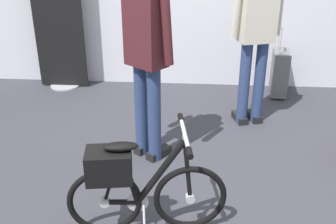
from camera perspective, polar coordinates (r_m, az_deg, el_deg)
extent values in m
plane|color=#38383F|center=(3.23, 0.78, -9.90)|extent=(6.92, 6.92, 0.00)
cylinder|color=#B7B7BC|center=(5.26, -14.46, 3.70)|extent=(0.36, 0.36, 0.02)
cube|color=black|center=(5.04, -15.43, 12.07)|extent=(0.60, 0.02, 1.56)
torus|color=black|center=(2.66, 3.19, -12.15)|extent=(0.48, 0.11, 0.48)
cylinder|color=#B7B7BC|center=(2.66, 3.19, -12.15)|extent=(0.07, 0.06, 0.06)
torus|color=black|center=(2.66, -9.03, -12.59)|extent=(0.48, 0.11, 0.48)
cylinder|color=#B7B7BC|center=(2.66, -9.03, -12.59)|extent=(0.07, 0.06, 0.06)
cylinder|color=black|center=(2.65, -6.70, -12.65)|extent=(0.22, 0.07, 0.05)
cylinder|color=black|center=(2.53, -1.11, -8.56)|extent=(0.34, 0.09, 0.47)
cylinder|color=black|center=(2.54, -5.53, -9.17)|extent=(0.13, 0.05, 0.41)
cylinder|color=black|center=(2.65, -6.70, -12.65)|extent=(0.21, 0.06, 0.04)
cylinder|color=black|center=(2.54, 2.81, -8.27)|extent=(0.08, 0.04, 0.44)
cylinder|color=black|center=(2.54, -7.94, -9.12)|extent=(0.14, 0.04, 0.39)
ellipsoid|color=black|center=(2.42, -6.79, -4.92)|extent=(0.23, 0.12, 0.05)
cylinder|color=#B7B7BC|center=(2.41, 2.40, -3.59)|extent=(0.03, 0.03, 0.04)
cylinder|color=#B7B7BC|center=(2.40, 2.41, -3.17)|extent=(0.09, 0.44, 0.03)
cylinder|color=black|center=(2.21, 3.08, -5.85)|extent=(0.05, 0.09, 0.04)
cylinder|color=black|center=(2.60, 1.84, -0.89)|extent=(0.05, 0.09, 0.04)
cylinder|color=#B7B7BC|center=(2.65, -4.37, -12.69)|extent=(0.14, 0.04, 0.14)
cube|color=black|center=(2.50, -8.43, -7.52)|extent=(0.31, 0.24, 0.20)
cylinder|color=navy|center=(4.10, 12.90, 4.06)|extent=(0.11, 0.11, 0.85)
cube|color=black|center=(4.29, 12.14, -0.59)|extent=(0.15, 0.26, 0.07)
cylinder|color=navy|center=(4.04, 10.83, 3.92)|extent=(0.11, 0.11, 0.85)
cube|color=black|center=(4.23, 10.16, -0.79)|extent=(0.15, 0.26, 0.07)
cube|color=beige|center=(3.87, 12.87, 14.49)|extent=(0.36, 0.28, 0.66)
cylinder|color=beige|center=(3.98, 15.63, 14.45)|extent=(0.10, 0.12, 0.56)
cylinder|color=beige|center=(3.80, 9.80, 14.54)|extent=(0.13, 0.12, 0.56)
cylinder|color=navy|center=(3.32, -1.95, -0.49)|extent=(0.11, 0.11, 0.84)
cube|color=black|center=(3.54, -1.29, -5.86)|extent=(0.22, 0.24, 0.07)
cylinder|color=navy|center=(3.43, -3.85, 0.30)|extent=(0.11, 0.11, 0.84)
cube|color=black|center=(3.63, -3.10, -4.97)|extent=(0.22, 0.24, 0.07)
cube|color=#4C1E23|center=(3.13, -3.21, 12.30)|extent=(0.37, 0.36, 0.65)
cylinder|color=#4C1E23|center=(3.00, -0.16, 11.75)|extent=(0.12, 0.10, 0.55)
cylinder|color=#4C1E23|center=(3.30, -5.62, 12.83)|extent=(0.08, 0.11, 0.55)
cube|color=slate|center=(4.91, 15.65, 5.42)|extent=(0.21, 0.38, 0.52)
cylinder|color=#B7B7BC|center=(4.68, 15.77, 9.61)|extent=(0.02, 0.02, 0.28)
cylinder|color=#B7B7BC|center=(4.91, 15.56, 10.31)|extent=(0.02, 0.02, 0.28)
cylinder|color=slate|center=(4.76, 15.86, 11.59)|extent=(0.04, 0.23, 0.02)
cylinder|color=black|center=(4.89, 16.04, 2.02)|extent=(0.04, 0.02, 0.04)
cylinder|color=black|center=(5.12, 15.81, 3.10)|extent=(0.04, 0.02, 0.04)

